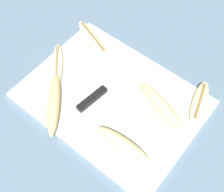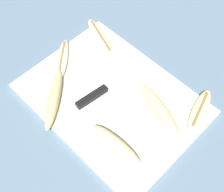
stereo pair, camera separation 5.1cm
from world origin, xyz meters
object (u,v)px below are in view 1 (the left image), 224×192
object	(u,v)px
banana_mellow_near	(161,106)
banana_soft_right	(199,102)
banana_bright_far	(57,65)
banana_spotted_left	(54,104)
banana_cream_curved	(93,38)
banana_ripe_center	(123,144)
knife	(98,94)

from	to	relation	value
banana_mellow_near	banana_soft_right	bearing A→B (deg)	47.62
banana_bright_far	banana_spotted_left	bearing A→B (deg)	-49.11
banana_mellow_near	banana_spotted_left	distance (m)	0.30
banana_spotted_left	banana_soft_right	bearing A→B (deg)	40.38
banana_bright_far	banana_mellow_near	size ratio (longest dim) A/B	0.75
banana_cream_curved	banana_ripe_center	bearing A→B (deg)	-37.69
banana_soft_right	banana_cream_curved	xyz separation A→B (m)	(-0.40, -0.01, -0.00)
knife	banana_mellow_near	world-z (taller)	banana_mellow_near
banana_ripe_center	banana_soft_right	world-z (taller)	banana_ripe_center
knife	banana_ripe_center	size ratio (longest dim) A/B	1.50
banana_mellow_near	banana_cream_curved	xyz separation A→B (m)	(-0.32, 0.08, -0.01)
knife	banana_bright_far	xyz separation A→B (m)	(-0.17, 0.00, 0.00)
knife	banana_soft_right	xyz separation A→B (m)	(0.24, 0.16, 0.00)
knife	banana_cream_curved	world-z (taller)	banana_cream_curved
banana_cream_curved	banana_spotted_left	distance (m)	0.27
banana_ripe_center	banana_mellow_near	xyz separation A→B (m)	(0.01, 0.16, -0.00)
banana_mellow_near	knife	bearing A→B (deg)	-155.37
banana_soft_right	banana_spotted_left	xyz separation A→B (m)	(-0.31, -0.27, 0.01)
banana_spotted_left	knife	bearing A→B (deg)	56.54
banana_mellow_near	banana_cream_curved	size ratio (longest dim) A/B	1.07
banana_soft_right	banana_bright_far	bearing A→B (deg)	-158.88
banana_bright_far	knife	bearing A→B (deg)	-0.60
banana_ripe_center	banana_spotted_left	distance (m)	0.23
knife	banana_soft_right	distance (m)	0.29
banana_ripe_center	banana_bright_far	xyz separation A→B (m)	(-0.32, 0.08, -0.01)
banana_spotted_left	banana_bright_far	bearing A→B (deg)	130.89
banana_ripe_center	banana_bright_far	distance (m)	0.33
banana_cream_curved	banana_spotted_left	world-z (taller)	banana_spotted_left
knife	banana_spotted_left	distance (m)	0.13
banana_bright_far	banana_ripe_center	bearing A→B (deg)	-14.70
banana_ripe_center	banana_mellow_near	distance (m)	0.16
knife	banana_spotted_left	xyz separation A→B (m)	(-0.07, -0.11, 0.01)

